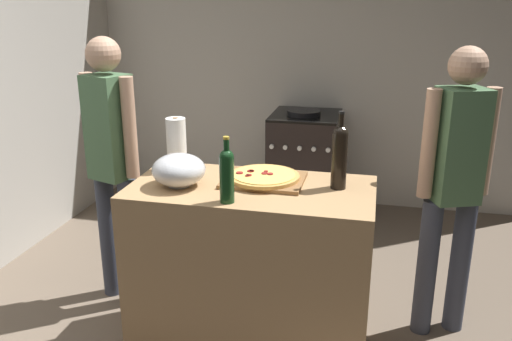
{
  "coord_description": "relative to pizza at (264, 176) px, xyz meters",
  "views": [
    {
      "loc": [
        0.68,
        -1.64,
        1.81
      ],
      "look_at": [
        0.11,
        0.84,
        0.97
      ],
      "focal_mm": 37.23,
      "sensor_mm": 36.0,
      "label": 1
    }
  ],
  "objects": [
    {
      "name": "kitchen_wall_rear",
      "position": [
        -0.15,
        2.23,
        0.35
      ],
      "size": [
        4.19,
        0.1,
        2.6
      ],
      "primitive_type": "cube",
      "color": "#BCB7AD",
      "rests_on": "ground_plane"
    },
    {
      "name": "paper_towel_roll",
      "position": [
        -0.5,
        0.09,
        0.11
      ],
      "size": [
        0.1,
        0.1,
        0.29
      ],
      "color": "white",
      "rests_on": "counter"
    },
    {
      "name": "mixing_bowl",
      "position": [
        -0.39,
        -0.15,
        0.05
      ],
      "size": [
        0.26,
        0.26,
        0.16
      ],
      "color": "#B2B2B7",
      "rests_on": "counter"
    },
    {
      "name": "cutting_board",
      "position": [
        0.0,
        0.0,
        -0.02
      ],
      "size": [
        0.4,
        0.32,
        0.02
      ],
      "primitive_type": "cube",
      "color": "olive",
      "rests_on": "counter"
    },
    {
      "name": "person_in_red",
      "position": [
        0.95,
        0.31,
        -0.04
      ],
      "size": [
        0.37,
        0.27,
        1.58
      ],
      "color": "#383D4C",
      "rests_on": "ground_plane"
    },
    {
      "name": "wine_bottle_green",
      "position": [
        -0.1,
        -0.31,
        0.11
      ],
      "size": [
        0.07,
        0.07,
        0.31
      ],
      "color": "#143819",
      "rests_on": "counter"
    },
    {
      "name": "pizza",
      "position": [
        0.0,
        0.0,
        0.0
      ],
      "size": [
        0.36,
        0.36,
        0.03
      ],
      "color": "tan",
      "rests_on": "cutting_board"
    },
    {
      "name": "ground_plane",
      "position": [
        -0.15,
        0.68,
        -0.96
      ],
      "size": [
        4.19,
        3.6,
        0.02
      ],
      "primitive_type": "cube",
      "color": "#6B5B4C"
    },
    {
      "name": "person_in_stripes",
      "position": [
        -0.95,
        0.22,
        -0.03
      ],
      "size": [
        0.37,
        0.26,
        1.61
      ],
      "color": "#383D4C",
      "rests_on": "ground_plane"
    },
    {
      "name": "wine_bottle_clear",
      "position": [
        0.37,
        -0.01,
        0.14
      ],
      "size": [
        0.08,
        0.08,
        0.38
      ],
      "color": "black",
      "rests_on": "counter"
    },
    {
      "name": "counter",
      "position": [
        -0.04,
        -0.08,
        -0.49
      ],
      "size": [
        1.2,
        0.61,
        0.92
      ],
      "primitive_type": "cube",
      "color": "tan",
      "rests_on": "ground_plane"
    },
    {
      "name": "stove",
      "position": [
        -0.04,
        1.83,
        -0.5
      ],
      "size": [
        0.56,
        0.62,
        0.92
      ],
      "color": "black",
      "rests_on": "ground_plane"
    }
  ]
}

